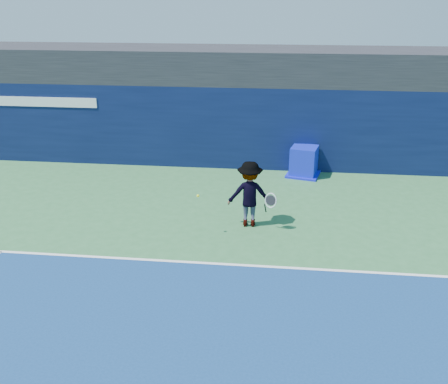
{
  "coord_description": "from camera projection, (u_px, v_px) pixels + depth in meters",
  "views": [
    {
      "loc": [
        1.88,
        -7.47,
        6.13
      ],
      "look_at": [
        0.47,
        5.2,
        1.0
      ],
      "focal_mm": 40.0,
      "sensor_mm": 36.0,
      "label": 1
    }
  ],
  "objects": [
    {
      "name": "ground",
      "position": [
        169.0,
        343.0,
        9.37
      ],
      "size": [
        80.0,
        80.0,
        0.0
      ],
      "primitive_type": "plane",
      "color": "#306B3B",
      "rests_on": "ground"
    },
    {
      "name": "baseline",
      "position": [
        195.0,
        262.0,
        12.13
      ],
      "size": [
        24.0,
        0.1,
        0.01
      ],
      "primitive_type": "cube",
      "color": "white",
      "rests_on": "ground"
    },
    {
      "name": "stadium_band",
      "position": [
        230.0,
        65.0,
        18.63
      ],
      "size": [
        36.0,
        3.0,
        1.2
      ],
      "primitive_type": "cube",
      "color": "black",
      "rests_on": "back_wall_assembly"
    },
    {
      "name": "back_wall_assembly",
      "position": [
        227.0,
        126.0,
        18.49
      ],
      "size": [
        36.0,
        1.03,
        3.0
      ],
      "color": "#091336",
      "rests_on": "ground"
    },
    {
      "name": "equipment_cart",
      "position": [
        304.0,
        162.0,
        17.75
      ],
      "size": [
        1.32,
        1.32,
        1.05
      ],
      "color": "#0D18B6",
      "rests_on": "ground"
    },
    {
      "name": "tennis_player",
      "position": [
        250.0,
        194.0,
        13.76
      ],
      "size": [
        1.39,
        0.79,
        1.88
      ],
      "color": "white",
      "rests_on": "ground"
    },
    {
      "name": "tennis_ball",
      "position": [
        198.0,
        196.0,
        13.05
      ],
      "size": [
        0.07,
        0.07,
        0.07
      ],
      "color": "yellow",
      "rests_on": "ground"
    }
  ]
}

